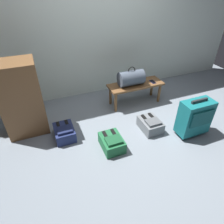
{
  "coord_description": "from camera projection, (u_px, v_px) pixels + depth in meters",
  "views": [
    {
      "loc": [
        -1.16,
        -1.9,
        2.0
      ],
      "look_at": [
        -0.24,
        0.4,
        0.25
      ],
      "focal_mm": 31.35,
      "sensor_mm": 36.0,
      "label": 1
    }
  ],
  "objects": [
    {
      "name": "backpack_grey",
      "position": [
        150.0,
        124.0,
        3.03
      ],
      "size": [
        0.28,
        0.38,
        0.21
      ],
      "color": "slate",
      "rests_on": "ground"
    },
    {
      "name": "back_wall",
      "position": [
        99.0,
        17.0,
        3.35
      ],
      "size": [
        6.0,
        0.1,
        2.8
      ],
      "primitive_type": "cube",
      "color": "silver",
      "rests_on": "ground"
    },
    {
      "name": "suitcase_upright_teal",
      "position": [
        195.0,
        117.0,
        2.82
      ],
      "size": [
        0.47,
        0.26,
        0.61
      ],
      "color": "#14666B",
      "rests_on": "ground"
    },
    {
      "name": "backpack_navy",
      "position": [
        64.0,
        132.0,
        2.88
      ],
      "size": [
        0.28,
        0.38,
        0.21
      ],
      "color": "navy",
      "rests_on": "ground"
    },
    {
      "name": "cell_phone",
      "position": [
        153.0,
        82.0,
        3.55
      ],
      "size": [
        0.07,
        0.14,
        0.01
      ],
      "color": "#191E4C",
      "rests_on": "bench"
    },
    {
      "name": "backpack_green",
      "position": [
        112.0,
        142.0,
        2.71
      ],
      "size": [
        0.28,
        0.38,
        0.21
      ],
      "color": "#1E6038",
      "rests_on": "ground"
    },
    {
      "name": "ground_plane",
      "position": [
        137.0,
        136.0,
        2.95
      ],
      "size": [
        6.6,
        6.6,
        0.0
      ],
      "primitive_type": "plane",
      "color": "slate"
    },
    {
      "name": "bench",
      "position": [
        136.0,
        87.0,
        3.53
      ],
      "size": [
        1.0,
        0.36,
        0.39
      ],
      "color": "brown",
      "rests_on": "ground"
    },
    {
      "name": "side_cabinet",
      "position": [
        21.0,
        99.0,
        2.77
      ],
      "size": [
        0.56,
        0.44,
        1.1
      ],
      "color": "brown",
      "rests_on": "ground"
    },
    {
      "name": "duffel_bag_slate",
      "position": [
        131.0,
        78.0,
        3.39
      ],
      "size": [
        0.44,
        0.26,
        0.34
      ],
      "color": "#475160",
      "rests_on": "bench"
    }
  ]
}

